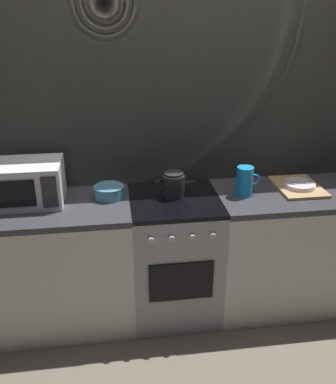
{
  "coord_description": "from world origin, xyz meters",
  "views": [
    {
      "loc": [
        -0.39,
        -2.52,
        2.08
      ],
      "look_at": [
        -0.04,
        0.0,
        0.95
      ],
      "focal_mm": 39.72,
      "sensor_mm": 36.0,
      "label": 1
    }
  ],
  "objects_px": {
    "stove_unit": "(174,256)",
    "pitcher": "(245,181)",
    "kettle": "(174,184)",
    "mixing_bowl": "(109,192)",
    "dish_pile": "(298,186)",
    "microwave": "(26,183)"
  },
  "relations": [
    {
      "from": "stove_unit",
      "to": "dish_pile",
      "type": "bearing_deg",
      "value": 3.21
    },
    {
      "from": "stove_unit",
      "to": "pitcher",
      "type": "height_order",
      "value": "pitcher"
    },
    {
      "from": "dish_pile",
      "to": "pitcher",
      "type": "bearing_deg",
      "value": -172.43
    },
    {
      "from": "dish_pile",
      "to": "stove_unit",
      "type": "bearing_deg",
      "value": -176.79
    },
    {
      "from": "mixing_bowl",
      "to": "pitcher",
      "type": "relative_size",
      "value": 1.0
    },
    {
      "from": "kettle",
      "to": "dish_pile",
      "type": "bearing_deg",
      "value": -0.01
    },
    {
      "from": "kettle",
      "to": "mixing_bowl",
      "type": "height_order",
      "value": "kettle"
    },
    {
      "from": "kettle",
      "to": "mixing_bowl",
      "type": "relative_size",
      "value": 1.42
    },
    {
      "from": "kettle",
      "to": "dish_pile",
      "type": "xyz_separation_m",
      "value": [
        0.88,
        -0.0,
        -0.06
      ]
    },
    {
      "from": "microwave",
      "to": "pitcher",
      "type": "relative_size",
      "value": 2.3
    },
    {
      "from": "mixing_bowl",
      "to": "microwave",
      "type": "bearing_deg",
      "value": -179.42
    },
    {
      "from": "dish_pile",
      "to": "microwave",
      "type": "bearing_deg",
      "value": 179.13
    },
    {
      "from": "stove_unit",
      "to": "kettle",
      "type": "xyz_separation_m",
      "value": [
        0.0,
        0.05,
        0.53
      ]
    },
    {
      "from": "kettle",
      "to": "dish_pile",
      "type": "height_order",
      "value": "kettle"
    },
    {
      "from": "stove_unit",
      "to": "mixing_bowl",
      "type": "xyz_separation_m",
      "value": [
        -0.43,
        0.08,
        0.49
      ]
    },
    {
      "from": "kettle",
      "to": "mixing_bowl",
      "type": "distance_m",
      "value": 0.43
    },
    {
      "from": "mixing_bowl",
      "to": "pitcher",
      "type": "bearing_deg",
      "value": -5.54
    },
    {
      "from": "mixing_bowl",
      "to": "dish_pile",
      "type": "height_order",
      "value": "mixing_bowl"
    },
    {
      "from": "stove_unit",
      "to": "kettle",
      "type": "distance_m",
      "value": 0.53
    },
    {
      "from": "dish_pile",
      "to": "mixing_bowl",
      "type": "bearing_deg",
      "value": 178.56
    },
    {
      "from": "microwave",
      "to": "kettle",
      "type": "relative_size",
      "value": 1.62
    },
    {
      "from": "mixing_bowl",
      "to": "pitcher",
      "type": "height_order",
      "value": "pitcher"
    }
  ]
}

